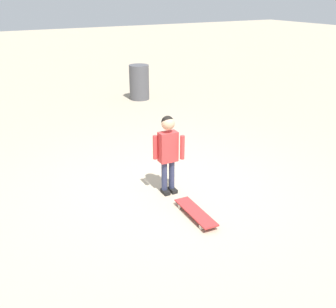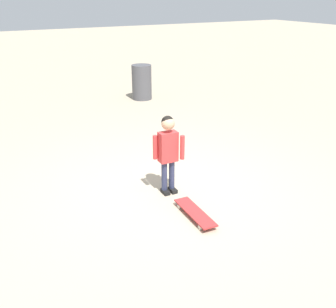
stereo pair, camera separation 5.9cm
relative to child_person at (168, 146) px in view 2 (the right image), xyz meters
name	(u,v)px [view 2 (the right image)]	position (x,y,z in m)	size (l,w,h in m)	color
ground_plane	(169,187)	(-0.11, 0.07, -0.66)	(50.00, 50.00, 0.00)	tan
child_person	(168,146)	(0.00, 0.00, 0.00)	(0.23, 0.36, 1.06)	#2D3351
skateboard	(195,213)	(0.72, -0.03, -0.60)	(0.76, 0.23, 0.07)	#B22D2D
trash_bin	(142,82)	(-4.67, 1.82, -0.24)	(0.48, 0.48, 0.84)	#4C4C51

